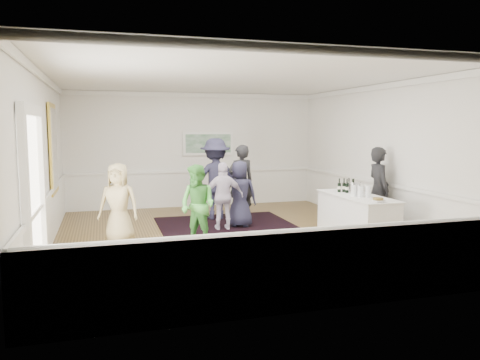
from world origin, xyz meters
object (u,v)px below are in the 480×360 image
object	(u,v)px
bartender	(379,189)
guest_dark_b	(241,182)
guest_green	(198,206)
serving_table	(357,216)
guest_dark_a	(216,179)
guest_lilac	(224,196)
nut_bowl	(378,200)
ice_bucket	(354,189)
guest_tan	(118,204)
guest_navy	(240,194)

from	to	relation	value
bartender	guest_dark_b	world-z (taller)	bartender
bartender	guest_green	bearing A→B (deg)	97.92
serving_table	guest_dark_a	xyz separation A→B (m)	(-2.34, 2.63, 0.56)
bartender	guest_lilac	world-z (taller)	bartender
bartender	nut_bowl	xyz separation A→B (m)	(-0.80, -1.23, -0.02)
ice_bucket	guest_tan	bearing A→B (deg)	173.44
bartender	guest_navy	world-z (taller)	bartender
guest_dark_b	ice_bucket	world-z (taller)	guest_dark_b
guest_green	ice_bucket	bearing A→B (deg)	50.47
serving_table	guest_green	bearing A→B (deg)	176.89
bartender	ice_bucket	world-z (taller)	bartender
guest_tan	guest_dark_a	xyz separation A→B (m)	(2.36, 1.90, 0.20)
guest_tan	guest_navy	size ratio (longest dim) A/B	1.05
serving_table	guest_dark_a	distance (m)	3.57
bartender	nut_bowl	size ratio (longest dim) A/B	7.57
serving_table	ice_bucket	world-z (taller)	ice_bucket
guest_green	guest_dark_b	size ratio (longest dim) A/B	0.85
guest_lilac	guest_dark_a	world-z (taller)	guest_dark_a
guest_lilac	guest_navy	size ratio (longest dim) A/B	0.99
serving_table	nut_bowl	size ratio (longest dim) A/B	8.82
guest_tan	guest_green	bearing A→B (deg)	-2.89
nut_bowl	serving_table	bearing A→B (deg)	84.95
guest_dark_a	ice_bucket	size ratio (longest dim) A/B	7.60
guest_tan	guest_lilac	size ratio (longest dim) A/B	1.05
guest_lilac	guest_dark_a	xyz separation A→B (m)	(0.12, 1.24, 0.24)
serving_table	bartender	size ratio (longest dim) A/B	1.16
ice_bucket	guest_navy	bearing A→B (deg)	146.09
guest_navy	ice_bucket	size ratio (longest dim) A/B	5.77
guest_tan	guest_lilac	distance (m)	2.34
guest_green	guest_tan	bearing A→B (deg)	-150.75
serving_table	guest_lilac	size ratio (longest dim) A/B	1.43
guest_tan	guest_navy	distance (m)	2.80
bartender	guest_tan	bearing A→B (deg)	91.46
guest_dark_b	nut_bowl	distance (m)	3.72
guest_green	ice_bucket	size ratio (longest dim) A/B	5.95
guest_dark_a	guest_navy	distance (m)	1.13
guest_lilac	guest_navy	xyz separation A→B (m)	(0.42, 0.18, 0.01)
serving_table	guest_dark_b	distance (m)	3.05
guest_dark_b	guest_navy	world-z (taller)	guest_dark_b
guest_green	guest_navy	world-z (taller)	guest_green
ice_bucket	serving_table	bearing A→B (deg)	-102.12
nut_bowl	guest_green	bearing A→B (deg)	161.73
guest_green	serving_table	bearing A→B (deg)	47.25
guest_dark_b	guest_navy	xyz separation A→B (m)	(-0.28, -0.88, -0.16)
guest_lilac	guest_dark_b	world-z (taller)	guest_dark_b
guest_tan	guest_navy	bearing A→B (deg)	35.85
guest_lilac	ice_bucket	bearing A→B (deg)	160.33
serving_table	guest_tan	bearing A→B (deg)	171.18
guest_dark_b	ice_bucket	xyz separation A→B (m)	(1.79, -2.27, 0.06)
serving_table	guest_tan	distance (m)	4.77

